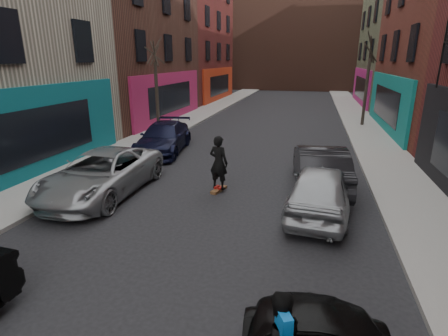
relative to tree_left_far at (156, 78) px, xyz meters
The scene contains 11 objects.
sidewalk_left 12.45m from the tree_left_far, 90.24° to the left, with size 2.50×84.00×0.13m, color gray.
sidewalk_right 17.61m from the tree_left_far, 43.95° to the left, with size 2.50×84.00×0.13m, color gray.
building_far 38.67m from the tree_left_far, 80.73° to the left, with size 40.00×10.00×14.00m, color #47281E.
tree_left_far is the anchor object (origin of this frame).
tree_right_far 13.78m from the tree_left_far, 25.82° to the left, with size 2.00×2.00×6.80m, color black, non-canonical shape.
parked_left_far 10.10m from the tree_left_far, 76.87° to the right, with size 2.46×5.34×1.48m, color gray.
parked_left_end 4.96m from the tree_left_far, 62.21° to the right, with size 2.02×4.97×1.44m, color black.
parked_right_far 13.45m from the tree_left_far, 44.55° to the right, with size 1.77×4.41×1.50m, color gray.
parked_right_end 11.98m from the tree_left_far, 36.51° to the right, with size 1.65×4.74×1.56m, color black.
skateboard 10.76m from the tree_left_far, 54.10° to the right, with size 0.22×0.80×0.10m, color brown.
skateboarder 10.49m from the tree_left_far, 54.10° to the right, with size 0.69×0.45×1.90m, color black.
Camera 1 is at (2.79, -1.42, 4.47)m, focal length 28.00 mm.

